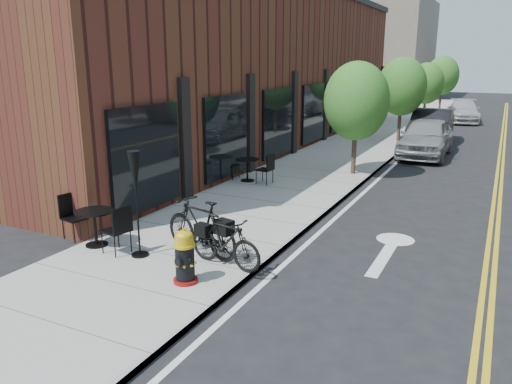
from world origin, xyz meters
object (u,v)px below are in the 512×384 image
Objects in this scene: fire_hydrant at (185,257)px; parked_car_c at (463,111)px; patio_umbrella at (135,182)px; parked_car_a at (426,137)px; bicycle_right at (225,242)px; bistro_set_c at (247,166)px; bistro_set_b at (95,223)px; bicycle_left at (201,227)px; parked_car_b at (431,127)px.

parked_car_c reaches higher than fire_hydrant.
fire_hydrant is 0.47× the size of patio_umbrella.
fire_hydrant is at bearing -100.02° from parked_car_c.
parked_car_a is at bearing -97.03° from parked_car_c.
bicycle_right is 2.12m from patio_umbrella.
fire_hydrant reaches higher than bistro_set_c.
parked_car_c reaches higher than bistro_set_b.
bicycle_left reaches higher than bistro_set_c.
parked_car_b reaches higher than parked_car_c.
fire_hydrant reaches higher than bicycle_right.
bistro_set_b is 18.38m from parked_car_b.
fire_hydrant is 7.72m from bistro_set_c.
bicycle_right is at bearing 87.38° from fire_hydrant.
bicycle_left is 1.17× the size of bicycle_right.
patio_umbrella reaches higher than bicycle_right.
bistro_set_c is (0.22, 6.62, -0.02)m from bistro_set_b.
bicycle_left is at bearing -99.60° from parked_car_a.
bistro_set_c is 0.36× the size of parked_car_b.
bistro_set_b is at bearing -61.71° from bicycle_left.
bicycle_left is 0.41× the size of parked_car_c.
parked_car_b is at bearing 94.69° from parked_car_a.
parked_car_a is at bearing -86.81° from parked_car_b.
parked_car_a is 0.94× the size of parked_car_b.
parked_car_a is 0.98× the size of parked_car_c.
bicycle_left is 13.95m from parked_car_a.
parked_car_a is at bearing -175.58° from bicycle_left.
bicycle_right is at bearing 80.94° from bicycle_left.
parked_car_c is (2.34, 28.50, 0.10)m from fire_hydrant.
parked_car_b is at bearing 75.91° from bistro_set_c.
parked_car_a is at bearing 76.40° from patio_umbrella.
parked_car_c is (2.05, 27.57, 0.07)m from bicycle_right.
parked_car_c is (3.87, 27.87, -0.96)m from patio_umbrella.
parked_car_b is 1.04× the size of parked_car_c.
bicycle_right is 6.96m from bistro_set_c.
bicycle_right is 0.34× the size of parked_car_b.
parked_car_b is (4.18, 11.23, 0.22)m from bistro_set_c.
patio_umbrella is at bearing 8.25° from bistro_set_b.
parked_car_a is 3.55m from parked_car_b.
bicycle_right is 17.65m from parked_car_b.
parked_car_b reaches higher than bistro_set_b.
bistro_set_c is (-2.07, 6.05, -0.10)m from bicycle_left.
bicycle_right is 0.36× the size of parked_car_a.
parked_car_c is at bearing 99.97° from fire_hydrant.
bicycle_left reaches higher than bicycle_right.
bicycle_right is 0.88× the size of bistro_set_b.
bistro_set_b is 0.40× the size of parked_car_c.
patio_umbrella is at bearing -101.37° from parked_car_b.
bistro_set_c is (-2.52, 7.29, 0.01)m from fire_hydrant.
bicycle_left is 0.41× the size of parked_car_a.
patio_umbrella is 0.45× the size of parked_car_c.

